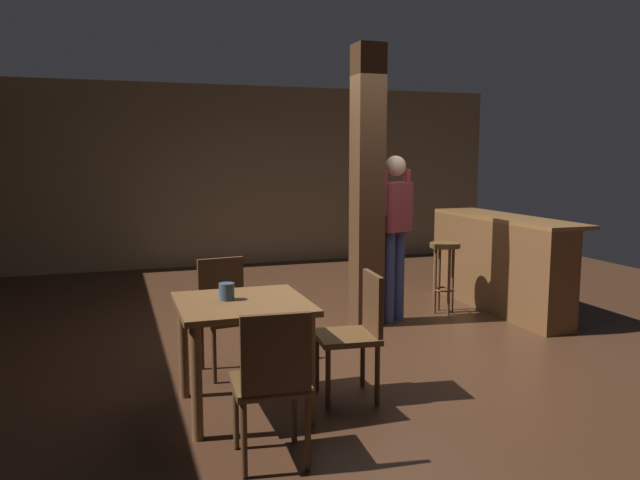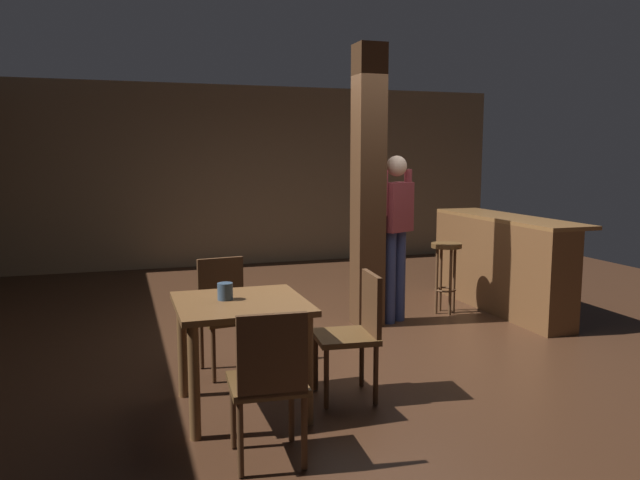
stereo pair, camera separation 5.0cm
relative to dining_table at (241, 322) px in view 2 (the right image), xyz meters
The scene contains 11 objects.
ground_plane 1.99m from the dining_table, 41.23° to the left, with size 10.80×10.80×0.00m, color #382114.
wall_back 5.97m from the dining_table, 76.08° to the left, with size 8.00×0.10×2.80m, color #756047.
pillar 2.52m from the dining_table, 47.14° to the left, with size 0.28×0.28×2.80m, color #422816.
dining_table is the anchor object (origin of this frame).
chair_north 0.84m from the dining_table, 88.06° to the left, with size 0.47×0.47×0.89m.
chair_south 0.83m from the dining_table, 90.13° to the right, with size 0.45×0.45×0.89m.
chair_east 0.82m from the dining_table, ahead, with size 0.46×0.46×0.89m.
napkin_cup 0.23m from the dining_table, 146.77° to the left, with size 0.10×0.10×0.11m, color #33475B.
standing_person 2.65m from the dining_table, 42.20° to the left, with size 0.45×0.33×1.72m.
bar_counter 3.76m from the dining_table, 29.80° to the left, with size 0.56×2.22×1.05m.
bar_stool_near 3.24m from the dining_table, 36.15° to the left, with size 0.33×0.33×0.78m.
Camera 2 is at (-2.17, -5.28, 1.72)m, focal length 35.00 mm.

